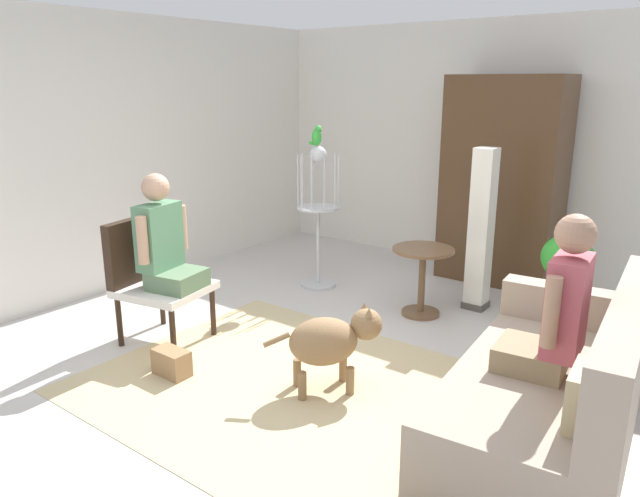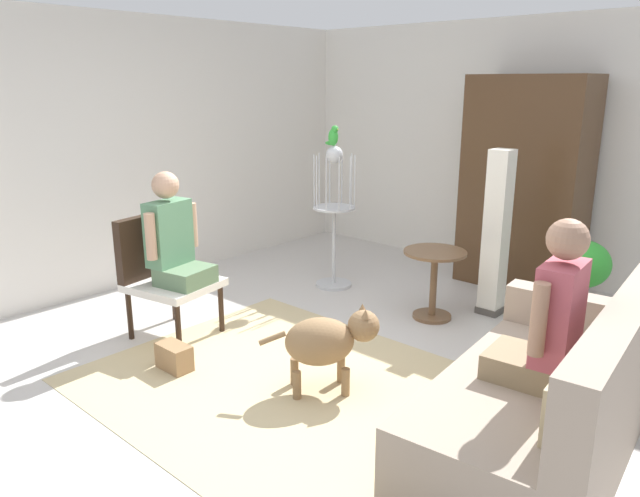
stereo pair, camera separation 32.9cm
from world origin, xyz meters
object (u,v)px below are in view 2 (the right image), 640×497
object	(u,v)px
bird_cage_stand	(334,215)
column_lamp	(496,235)
dog	(327,340)
handbag	(174,357)
round_end_table	(434,275)
parrot	(333,136)
potted_plant	(581,283)
person_on_armchair	(173,238)
armoire_cabinet	(525,184)
person_on_couch	(549,318)
couch	(549,403)
armchair	(161,267)

from	to	relation	value
bird_cage_stand	column_lamp	distance (m)	1.57
dog	handbag	xyz separation A→B (m)	(-1.00, -0.51, -0.26)
handbag	round_end_table	bearing A→B (deg)	67.80
parrot	column_lamp	xyz separation A→B (m)	(1.53, 0.38, -0.77)
parrot	potted_plant	distance (m)	2.53
person_on_armchair	column_lamp	distance (m)	2.71
potted_plant	armoire_cabinet	distance (m)	1.46
parrot	potted_plant	xyz separation A→B (m)	(2.30, 0.30, -1.02)
armoire_cabinet	round_end_table	bearing A→B (deg)	-96.64
dog	handbag	world-z (taller)	dog
person_on_couch	bird_cage_stand	xyz separation A→B (m)	(-2.69, 1.41, -0.08)
couch	person_on_couch	bearing A→B (deg)	-137.81
bird_cage_stand	column_lamp	xyz separation A→B (m)	(1.52, 0.38, -0.01)
round_end_table	armchair	bearing A→B (deg)	-130.32
couch	column_lamp	size ratio (longest dim) A/B	1.30
round_end_table	potted_plant	world-z (taller)	potted_plant
armchair	dog	world-z (taller)	armchair
bird_cage_stand	parrot	xyz separation A→B (m)	(-0.02, -0.00, 0.76)
couch	parrot	distance (m)	3.28
bird_cage_stand	potted_plant	size ratio (longest dim) A/B	1.72
dog	handbag	bearing A→B (deg)	-153.13
round_end_table	column_lamp	distance (m)	0.64
armchair	person_on_couch	size ratio (longest dim) A/B	1.07
potted_plant	armoire_cabinet	bearing A→B (deg)	133.84
column_lamp	handbag	distance (m)	2.85
round_end_table	armoire_cabinet	world-z (taller)	armoire_cabinet
armchair	bird_cage_stand	xyz separation A→B (m)	(0.28, 1.80, 0.18)
column_lamp	handbag	bearing A→B (deg)	-114.87
round_end_table	dog	world-z (taller)	round_end_table
round_end_table	bird_cage_stand	distance (m)	1.25
person_on_armchair	potted_plant	bearing A→B (deg)	40.79
person_on_armchair	person_on_couch	bearing A→B (deg)	7.46
dog	column_lamp	xyz separation A→B (m)	(0.17, 2.02, 0.36)
armchair	round_end_table	world-z (taller)	armchair
parrot	round_end_table	bearing A→B (deg)	-3.28
person_on_armchair	round_end_table	world-z (taller)	person_on_armchair
dog	potted_plant	world-z (taller)	potted_plant
person_on_couch	bird_cage_stand	size ratio (longest dim) A/B	0.64
handbag	person_on_armchair	bearing A→B (deg)	141.58
person_on_couch	dog	bearing A→B (deg)	-170.19
couch	dog	xyz separation A→B (m)	(-1.37, -0.26, 0.04)
person_on_couch	armoire_cabinet	distance (m)	3.00
potted_plant	dog	bearing A→B (deg)	-115.69
parrot	potted_plant	bearing A→B (deg)	7.51
armchair	person_on_armchair	distance (m)	0.31
couch	dog	distance (m)	1.40
armchair	dog	distance (m)	1.65
potted_plant	round_end_table	bearing A→B (deg)	-161.13
armchair	potted_plant	size ratio (longest dim) A/B	1.19
dog	column_lamp	distance (m)	2.06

